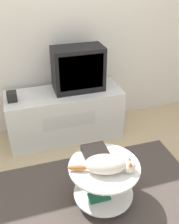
{
  "coord_description": "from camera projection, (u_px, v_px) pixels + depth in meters",
  "views": [
    {
      "loc": [
        -0.54,
        -1.49,
        1.92
      ],
      "look_at": [
        0.08,
        0.54,
        0.63
      ],
      "focal_mm": 42.0,
      "sensor_mm": 36.0,
      "label": 1
    }
  ],
  "objects": [
    {
      "name": "tv_stand",
      "position": [
        65.0,
        115.0,
        3.08
      ],
      "size": [
        1.31,
        0.48,
        0.59
      ],
      "color": "silver",
      "rests_on": "ground_plane"
    },
    {
      "name": "rug",
      "position": [
        99.0,
        202.0,
        2.34
      ],
      "size": [
        1.95,
        1.29,
        0.02
      ],
      "color": "#4C423D",
      "rests_on": "ground_plane"
    },
    {
      "name": "wall_back",
      "position": [
        59.0,
        20.0,
        2.84
      ],
      "size": [
        8.0,
        0.05,
        2.6
      ],
      "color": "silver",
      "rests_on": "ground_plane"
    },
    {
      "name": "ground_plane",
      "position": [
        99.0,
        203.0,
        2.35
      ],
      "size": [
        12.0,
        12.0,
        0.0
      ],
      "primitive_type": "plane",
      "color": "tan"
    },
    {
      "name": "speaker",
      "position": [
        12.0,
        97.0,
        2.73
      ],
      "size": [
        0.1,
        0.1,
        0.1
      ],
      "color": "black",
      "rests_on": "tv_stand"
    },
    {
      "name": "coffee_table",
      "position": [
        104.0,
        180.0,
        2.23
      ],
      "size": [
        0.59,
        0.59,
        0.41
      ],
      "color": "#B2B2B7",
      "rests_on": "rug"
    },
    {
      "name": "tv",
      "position": [
        78.0,
        69.0,
        2.87
      ],
      "size": [
        0.56,
        0.29,
        0.49
      ],
      "color": "black",
      "rests_on": "tv_stand"
    },
    {
      "name": "cat",
      "position": [
        107.0,
        165.0,
        2.05
      ],
      "size": [
        0.52,
        0.27,
        0.15
      ],
      "rotation": [
        0.0,
        0.0,
        -0.31
      ],
      "color": "silver",
      "rests_on": "coffee_table"
    },
    {
      "name": "dvd_box",
      "position": [
        95.0,
        152.0,
        2.25
      ],
      "size": [
        0.21,
        0.2,
        0.05
      ],
      "color": "black",
      "rests_on": "coffee_table"
    }
  ]
}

